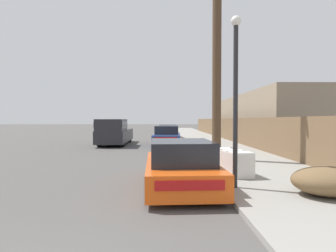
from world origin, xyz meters
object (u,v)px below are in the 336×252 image
at_px(pickup_truck, 114,132).
at_px(street_lamp, 236,88).
at_px(utility_pole, 217,53).
at_px(car_parked_far, 169,132).
at_px(parked_sports_car_red, 180,166).
at_px(discarded_fridge, 233,162).
at_px(car_parked_mid, 167,136).
at_px(brush_pile, 329,181).

distance_m(pickup_truck, street_lamp, 13.99).
relative_size(pickup_truck, utility_pole, 0.64).
relative_size(car_parked_far, pickup_truck, 0.80).
distance_m(car_parked_far, pickup_truck, 7.16).
height_order(parked_sports_car_red, car_parked_far, car_parked_far).
distance_m(car_parked_far, utility_pole, 14.47).
height_order(discarded_fridge, car_parked_mid, car_parked_mid).
relative_size(parked_sports_car_red, car_parked_far, 0.87).
distance_m(discarded_fridge, pickup_truck, 12.51).
bearing_deg(car_parked_mid, brush_pile, -71.75).
distance_m(car_parked_mid, street_lamp, 12.29).
bearing_deg(brush_pile, car_parked_far, 100.06).
bearing_deg(car_parked_mid, discarded_fridge, -76.29).
bearing_deg(utility_pole, street_lamp, -95.60).
distance_m(car_parked_mid, car_parked_far, 6.58).
height_order(parked_sports_car_red, car_parked_mid, car_parked_mid).
xyz_separation_m(street_lamp, brush_pile, (1.96, -0.75, -2.23)).
relative_size(discarded_fridge, street_lamp, 0.39).
bearing_deg(pickup_truck, car_parked_mid, 169.01).
distance_m(parked_sports_car_red, pickup_truck, 12.93).
xyz_separation_m(pickup_truck, utility_pole, (6.03, -7.86, 3.84)).
xyz_separation_m(discarded_fridge, brush_pile, (1.56, -2.47, -0.05)).
xyz_separation_m(discarded_fridge, car_parked_far, (-1.87, 16.86, 0.15)).
bearing_deg(car_parked_far, car_parked_mid, -88.14).
bearing_deg(brush_pile, discarded_fridge, 122.38).
relative_size(utility_pole, brush_pile, 5.48).
xyz_separation_m(car_parked_mid, car_parked_far, (0.20, 6.58, -0.02)).
relative_size(street_lamp, brush_pile, 2.60).
bearing_deg(car_parked_mid, car_parked_far, 90.63).
xyz_separation_m(discarded_fridge, car_parked_mid, (-2.06, 10.29, 0.17)).
distance_m(parked_sports_car_red, car_parked_mid, 11.52).
bearing_deg(street_lamp, car_parked_mid, 97.90).
xyz_separation_m(car_parked_far, pickup_truck, (-4.09, -5.87, 0.30)).
bearing_deg(pickup_truck, brush_pile, 118.58).
bearing_deg(street_lamp, parked_sports_car_red, 160.58).
bearing_deg(parked_sports_car_red, brush_pile, -22.79).
height_order(discarded_fridge, car_parked_far, car_parked_far).
height_order(car_parked_mid, street_lamp, street_lamp).
height_order(discarded_fridge, utility_pole, utility_pole).
bearing_deg(utility_pole, car_parked_far, 98.06).
xyz_separation_m(parked_sports_car_red, pickup_truck, (-4.17, 12.23, 0.37)).
distance_m(utility_pole, brush_pile, 7.25).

